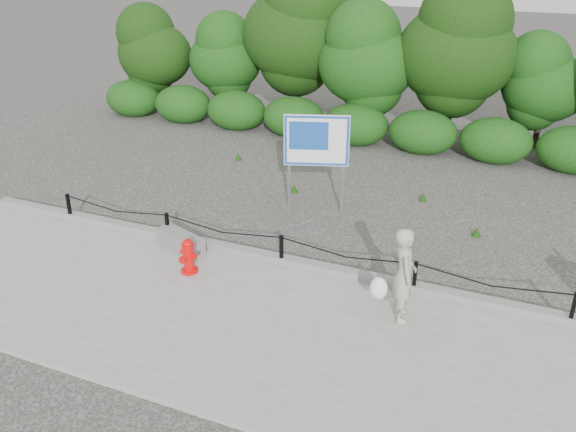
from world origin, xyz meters
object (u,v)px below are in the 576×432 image
(fire_hydrant, at_px, (188,256))
(pedestrian, at_px, (402,276))
(concrete_block, at_px, (180,242))
(advertising_sign, at_px, (316,145))

(fire_hydrant, distance_m, pedestrian, 3.92)
(concrete_block, distance_m, advertising_sign, 3.59)
(fire_hydrant, relative_size, pedestrian, 0.43)
(fire_hydrant, bearing_deg, concrete_block, 142.96)
(concrete_block, xyz_separation_m, advertising_sign, (1.74, 2.85, 1.34))
(fire_hydrant, relative_size, advertising_sign, 0.30)
(pedestrian, bearing_deg, fire_hydrant, 70.40)
(pedestrian, bearing_deg, advertising_sign, 17.91)
(fire_hydrant, height_order, advertising_sign, advertising_sign)
(pedestrian, xyz_separation_m, advertising_sign, (-2.76, 3.45, 0.73))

